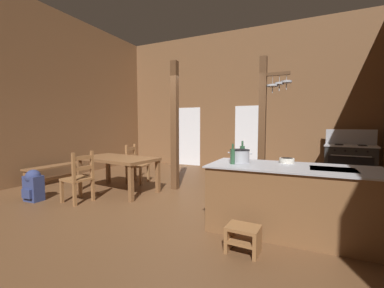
% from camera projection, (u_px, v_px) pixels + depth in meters
% --- Properties ---
extents(ground_plane, '(8.70, 8.97, 0.10)m').
position_uv_depth(ground_plane, '(177.00, 206.00, 4.52)').
color(ground_plane, brown).
extents(wall_back, '(8.70, 0.14, 4.47)m').
position_uv_depth(wall_back, '(237.00, 101.00, 8.10)').
color(wall_back, brown).
rests_on(wall_back, ground_plane).
extents(wall_left, '(0.14, 8.97, 4.47)m').
position_uv_depth(wall_left, '(31.00, 92.00, 6.03)').
color(wall_left, brown).
rests_on(wall_left, ground_plane).
extents(glazed_door_back_left, '(1.00, 0.01, 2.05)m').
position_uv_depth(glazed_door_back_left, '(187.00, 136.00, 8.87)').
color(glazed_door_back_left, white).
rests_on(glazed_door_back_left, ground_plane).
extents(glazed_panel_back_right, '(0.84, 0.01, 2.05)m').
position_uv_depth(glazed_panel_back_right, '(248.00, 138.00, 7.96)').
color(glazed_panel_back_right, white).
rests_on(glazed_panel_back_right, ground_plane).
extents(kitchen_island, '(2.17, 0.99, 0.89)m').
position_uv_depth(kitchen_island, '(291.00, 199.00, 3.29)').
color(kitchen_island, brown).
rests_on(kitchen_island, ground_plane).
extents(stove_range, '(1.22, 0.93, 1.32)m').
position_uv_depth(stove_range, '(350.00, 163.00, 6.25)').
color(stove_range, '#282828').
rests_on(stove_range, ground_plane).
extents(support_post_with_pot_rack, '(0.62, 0.23, 2.82)m').
position_uv_depth(support_post_with_pot_rack, '(264.00, 121.00, 5.09)').
color(support_post_with_pot_rack, brown).
rests_on(support_post_with_pot_rack, ground_plane).
extents(support_post_center, '(0.14, 0.14, 2.82)m').
position_uv_depth(support_post_center, '(175.00, 126.00, 5.46)').
color(support_post_center, brown).
rests_on(support_post_center, ground_plane).
extents(step_stool, '(0.38, 0.30, 0.30)m').
position_uv_depth(step_stool, '(243.00, 237.00, 2.78)').
color(step_stool, olive).
rests_on(step_stool, ground_plane).
extents(dining_table, '(1.80, 1.10, 0.74)m').
position_uv_depth(dining_table, '(118.00, 161.00, 5.33)').
color(dining_table, brown).
rests_on(dining_table, ground_plane).
extents(ladderback_chair_near_window, '(0.48, 0.48, 0.95)m').
position_uv_depth(ladderback_chair_near_window, '(79.00, 178.00, 4.57)').
color(ladderback_chair_near_window, olive).
rests_on(ladderback_chair_near_window, ground_plane).
extents(ladderback_chair_by_post, '(0.49, 0.49, 0.95)m').
position_uv_depth(ladderback_chair_by_post, '(136.00, 164.00, 6.18)').
color(ladderback_chair_by_post, olive).
rests_on(ladderback_chair_by_post, ground_plane).
extents(bench_along_left_wall, '(0.39, 1.42, 0.44)m').
position_uv_depth(bench_along_left_wall, '(55.00, 171.00, 6.11)').
color(bench_along_left_wall, brown).
rests_on(bench_along_left_wall, ground_plane).
extents(backpack, '(0.33, 0.31, 0.60)m').
position_uv_depth(backpack, '(33.00, 184.00, 4.66)').
color(backpack, navy).
rests_on(backpack, ground_plane).
extents(stockpot_on_counter, '(0.36, 0.29, 0.19)m').
position_uv_depth(stockpot_on_counter, '(240.00, 156.00, 3.59)').
color(stockpot_on_counter, '#A8AAB2').
rests_on(stockpot_on_counter, kitchen_island).
extents(mixing_bowl_on_counter, '(0.20, 0.20, 0.07)m').
position_uv_depth(mixing_bowl_on_counter, '(287.00, 160.00, 3.54)').
color(mixing_bowl_on_counter, silver).
rests_on(mixing_bowl_on_counter, kitchen_island).
extents(bottle_tall_on_counter, '(0.07, 0.07, 0.30)m').
position_uv_depth(bottle_tall_on_counter, '(242.00, 153.00, 3.78)').
color(bottle_tall_on_counter, '#2D5638').
rests_on(bottle_tall_on_counter, kitchen_island).
extents(bottle_short_on_counter, '(0.06, 0.06, 0.29)m').
position_uv_depth(bottle_short_on_counter, '(233.00, 156.00, 3.44)').
color(bottle_short_on_counter, '#2D5638').
rests_on(bottle_short_on_counter, kitchen_island).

